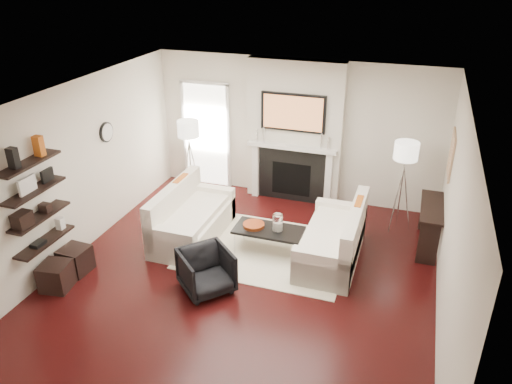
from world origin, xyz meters
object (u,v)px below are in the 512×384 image
(lamp_right_shade, at_px, (406,151))
(ottoman_near, at_px, (75,260))
(coffee_table, at_px, (269,230))
(lamp_left_shade, at_px, (188,129))
(loveseat_left_base, at_px, (193,226))
(loveseat_right_base, at_px, (331,247))
(armchair, at_px, (206,269))

(lamp_right_shade, relative_size, ottoman_near, 1.00)
(coffee_table, bearing_deg, lamp_left_shade, 145.71)
(loveseat_left_base, relative_size, loveseat_right_base, 1.00)
(loveseat_right_base, distance_m, lamp_right_shade, 2.05)
(coffee_table, xyz_separation_m, ottoman_near, (-2.61, -1.45, -0.20))
(armchair, xyz_separation_m, lamp_right_shade, (2.45, 2.72, 1.10))
(lamp_right_shade, bearing_deg, coffee_table, -142.46)
(loveseat_left_base, relative_size, ottoman_near, 4.50)
(loveseat_right_base, relative_size, ottoman_near, 4.50)
(loveseat_right_base, bearing_deg, armchair, -138.17)
(lamp_left_shade, xyz_separation_m, lamp_right_shade, (3.90, 0.11, 0.00))
(loveseat_left_base, distance_m, ottoman_near, 1.95)
(loveseat_left_base, bearing_deg, ottoman_near, -130.72)
(loveseat_left_base, relative_size, armchair, 2.58)
(ottoman_near, bearing_deg, lamp_left_shade, 77.56)
(armchair, relative_size, lamp_left_shade, 1.75)
(loveseat_right_base, xyz_separation_m, lamp_left_shade, (-2.99, 1.24, 1.24))
(loveseat_right_base, relative_size, coffee_table, 1.64)
(lamp_right_shade, bearing_deg, lamp_left_shade, -178.38)
(loveseat_right_base, height_order, ottoman_near, loveseat_right_base)
(armchair, distance_m, lamp_right_shade, 3.82)
(lamp_left_shade, height_order, lamp_right_shade, same)
(loveseat_right_base, bearing_deg, loveseat_left_base, -177.63)
(coffee_table, xyz_separation_m, armchair, (-0.54, -1.25, -0.05))
(loveseat_left_base, relative_size, coffee_table, 1.64)
(lamp_left_shade, distance_m, lamp_right_shade, 3.90)
(armchair, relative_size, lamp_right_shade, 1.75)
(loveseat_right_base, bearing_deg, ottoman_near, -156.42)
(armchair, xyz_separation_m, ottoman_near, (-2.07, -0.20, -0.15))
(lamp_right_shade, xyz_separation_m, ottoman_near, (-4.52, -2.92, -1.25))
(armchair, xyz_separation_m, lamp_left_shade, (-1.45, 2.61, 1.10))
(loveseat_left_base, height_order, coffee_table, same)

